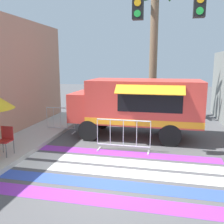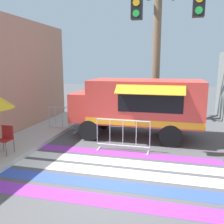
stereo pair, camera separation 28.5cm
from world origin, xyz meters
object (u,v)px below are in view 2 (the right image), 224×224
Objects in this scene: barricade_side at (62,120)px; palm_tree at (157,30)px; traffic_signal_pole at (199,26)px; food_truck at (136,103)px; folding_chair at (6,137)px; barricade_front at (123,136)px.

barricade_side is 6.69m from palm_tree.
traffic_signal_pole is at bearing -23.42° from barricade_side.
food_truck is 0.92× the size of traffic_signal_pole.
folding_chair is at bearing -137.53° from food_truck.
food_truck is at bearing 1.51° from barricade_side.
barricade_front is (-0.15, -1.93, -0.90)m from food_truck.
traffic_signal_pole reaches higher than barricade_front.
barricade_front is at bearing -30.11° from barricade_side.
palm_tree is at bearing 105.34° from traffic_signal_pole.
traffic_signal_pole is at bearing -12.87° from barricade_front.
traffic_signal_pole is at bearing 21.53° from folding_chair.
barricade_front is 1.42× the size of barricade_side.
food_truck is 4.17m from traffic_signal_pole.
palm_tree is (-1.60, 5.82, 0.68)m from traffic_signal_pole.
traffic_signal_pole reaches higher than food_truck.
traffic_signal_pole is 6.34× the size of folding_chair.
folding_chair is (-5.87, -0.99, -3.40)m from traffic_signal_pole.
food_truck reaches higher than barricade_front.
folding_chair is at bearing -122.12° from palm_tree.
barricade_side is at bearing 156.58° from traffic_signal_pole.
palm_tree reaches higher than folding_chair.
barricade_front is 6.81m from palm_tree.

